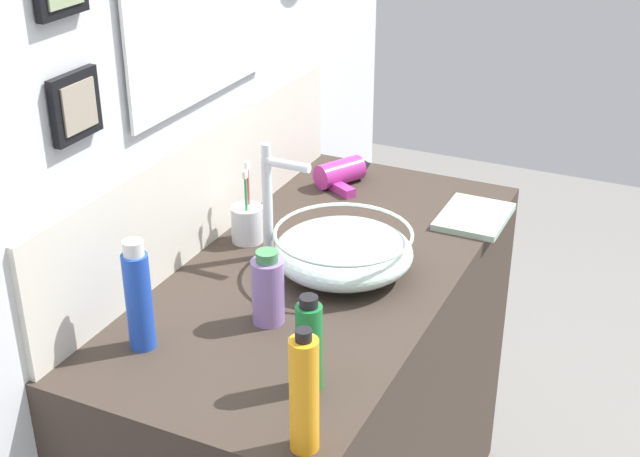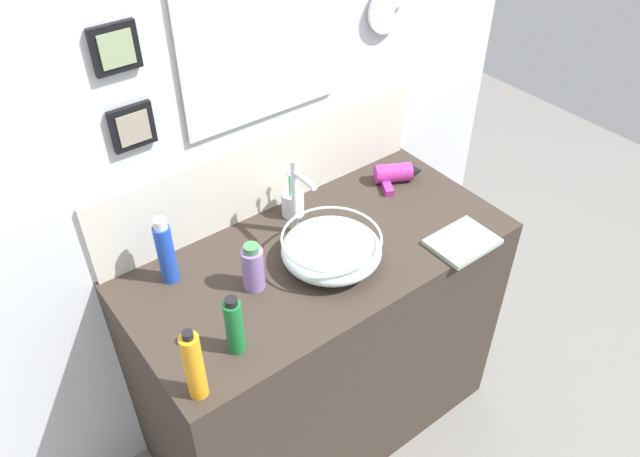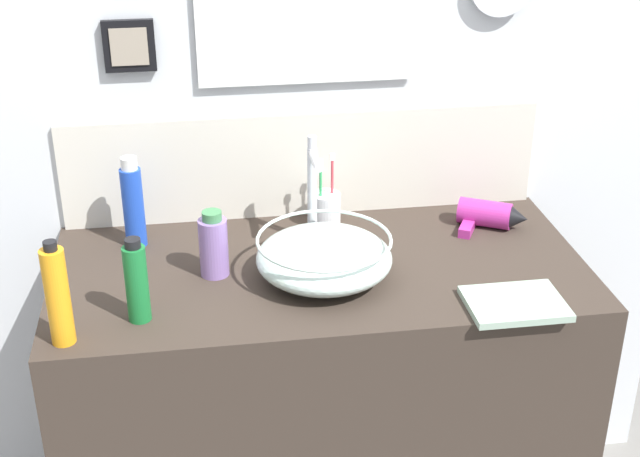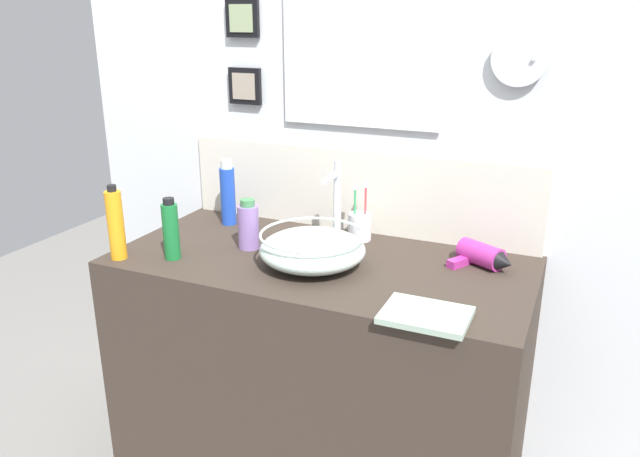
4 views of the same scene
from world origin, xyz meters
TOP-DOWN VIEW (x-y plane):
  - vanity_counter at (0.00, 0.00)m, footprint 1.26×0.61m
  - back_panel at (-0.00, 0.33)m, footprint 2.14×0.09m
  - glass_bowl_sink at (-0.00, -0.06)m, footprint 0.31×0.31m
  - faucet at (-0.00, 0.12)m, footprint 0.02×0.12m
  - hair_drier at (0.46, 0.14)m, footprint 0.20×0.14m
  - toothbrush_cup at (0.05, 0.22)m, footprint 0.08×0.08m
  - shampoo_bottle at (-0.42, -0.17)m, footprint 0.05×0.05m
  - spray_bottle at (-0.43, 0.18)m, footprint 0.05×0.05m
  - lotion_bottle at (-0.25, 0.00)m, footprint 0.07×0.07m
  - soap_dispenser at (-0.57, -0.24)m, footprint 0.05×0.05m
  - hand_towel at (0.39, -0.25)m, footprint 0.21×0.16m

SIDE VIEW (x-z plane):
  - vanity_counter at x=0.00m, z-range 0.00..0.92m
  - hand_towel at x=0.39m, z-range 0.92..0.94m
  - hair_drier at x=0.46m, z-range 0.92..0.99m
  - toothbrush_cup at x=0.05m, z-range 0.87..1.06m
  - glass_bowl_sink at x=0.00m, z-range 0.92..1.03m
  - lotion_bottle at x=-0.25m, z-range 0.91..1.07m
  - shampoo_bottle at x=-0.42m, z-range 0.91..1.11m
  - soap_dispenser at x=-0.57m, z-range 0.91..1.14m
  - spray_bottle at x=-0.43m, z-range 0.91..1.15m
  - faucet at x=0.00m, z-range 0.94..1.22m
  - back_panel at x=0.00m, z-range 0.00..2.38m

